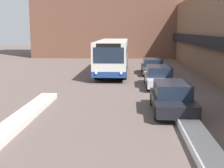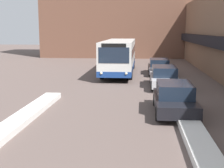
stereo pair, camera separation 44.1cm
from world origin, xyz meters
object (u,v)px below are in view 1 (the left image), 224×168
(city_bus, at_px, (113,55))
(parked_car_front, at_px, (172,97))
(parked_car_middle, at_px, (159,76))
(parked_car_back, at_px, (152,66))

(city_bus, height_order, parked_car_front, city_bus)
(city_bus, height_order, parked_car_middle, city_bus)
(parked_car_front, distance_m, parked_car_middle, 7.00)
(city_bus, distance_m, parked_car_middle, 7.72)
(parked_car_front, bearing_deg, city_bus, 104.83)
(parked_car_middle, bearing_deg, parked_car_back, 90.00)
(parked_car_back, bearing_deg, city_bus, 177.46)
(parked_car_middle, xyz_separation_m, parked_car_back, (-0.00, 6.58, -0.04))
(parked_car_back, bearing_deg, parked_car_front, -90.00)
(city_bus, bearing_deg, parked_car_front, -75.17)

